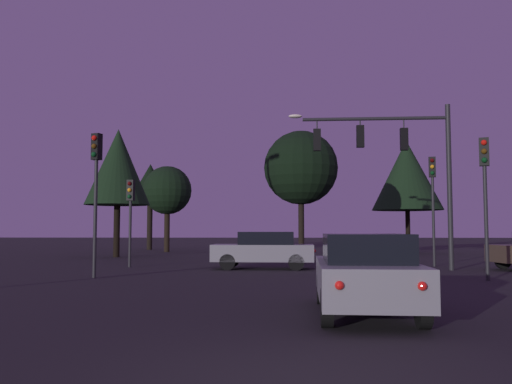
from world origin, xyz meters
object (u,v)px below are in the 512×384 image
at_px(traffic_signal_mast_arm, 396,153).
at_px(traffic_light_median, 130,205).
at_px(tree_left_far, 167,191).
at_px(car_nearside_lane, 365,272).
at_px(tree_right_cluster, 150,183).
at_px(traffic_light_corner_right, 96,176).
at_px(tree_behind_sign, 407,175).
at_px(tree_lot_edge, 118,167).
at_px(traffic_light_corner_left, 433,189).
at_px(tree_center_horizon, 301,168).
at_px(traffic_light_far_side, 485,179).
at_px(car_crossing_left, 264,250).

bearing_deg(traffic_signal_mast_arm, traffic_light_median, 173.82).
bearing_deg(traffic_signal_mast_arm, tree_left_far, 126.57).
distance_m(traffic_signal_mast_arm, car_nearside_lane, 12.60).
bearing_deg(tree_right_cluster, traffic_light_corner_right, -80.59).
height_order(car_nearside_lane, tree_left_far, tree_left_far).
bearing_deg(tree_behind_sign, car_nearside_lane, -105.02).
relative_size(tree_left_far, tree_lot_edge, 0.82).
distance_m(traffic_light_corner_left, tree_lot_edge, 18.11).
bearing_deg(tree_behind_sign, tree_left_far, 173.80).
xyz_separation_m(traffic_light_corner_right, tree_center_horizon, (7.35, 9.76, 1.36)).
bearing_deg(tree_lot_edge, traffic_signal_mast_arm, -34.21).
bearing_deg(traffic_light_corner_right, tree_center_horizon, 53.01).
bearing_deg(car_nearside_lane, traffic_light_far_side, 54.89).
xyz_separation_m(traffic_light_corner_right, car_crossing_left, (5.57, 4.35, -2.63)).
height_order(traffic_light_corner_right, traffic_light_far_side, traffic_light_corner_right).
xyz_separation_m(car_crossing_left, tree_right_cluster, (-9.83, 21.33, 4.67)).
xyz_separation_m(traffic_signal_mast_arm, traffic_light_corner_right, (-10.95, -3.96, -1.27)).
relative_size(traffic_light_corner_right, tree_left_far, 0.77).
bearing_deg(traffic_light_far_side, traffic_signal_mast_arm, 111.72).
relative_size(car_crossing_left, tree_behind_sign, 0.55).
bearing_deg(traffic_light_corner_right, traffic_light_far_side, -2.48).
height_order(traffic_light_corner_right, tree_behind_sign, tree_behind_sign).
bearing_deg(traffic_light_corner_left, traffic_light_corner_right, -154.60).
height_order(traffic_light_corner_right, tree_right_cluster, tree_right_cluster).
height_order(traffic_light_corner_right, tree_left_far, tree_left_far).
bearing_deg(car_nearside_lane, tree_behind_sign, 74.98).
height_order(traffic_light_far_side, car_nearside_lane, traffic_light_far_side).
bearing_deg(traffic_light_corner_left, car_nearside_lane, -110.76).
bearing_deg(car_crossing_left, traffic_light_corner_left, 13.83).
relative_size(traffic_light_median, tree_left_far, 0.60).
distance_m(traffic_light_corner_left, tree_right_cluster, 26.13).
height_order(tree_left_far, tree_center_horizon, tree_center_horizon).
relative_size(traffic_signal_mast_arm, tree_behind_sign, 0.85).
bearing_deg(traffic_light_corner_right, tree_lot_edge, 103.78).
bearing_deg(tree_right_cluster, car_crossing_left, -65.27).
relative_size(traffic_light_median, tree_right_cluster, 0.54).
bearing_deg(tree_behind_sign, traffic_light_median, -136.87).
xyz_separation_m(car_nearside_lane, tree_behind_sign, (7.27, 27.09, 4.57)).
bearing_deg(tree_lot_edge, traffic_light_far_side, -41.48).
xyz_separation_m(traffic_light_corner_left, car_crossing_left, (-7.44, -1.83, -2.60)).
bearing_deg(tree_lot_edge, car_nearside_lane, -62.37).
xyz_separation_m(traffic_light_corner_right, tree_behind_sign, (15.06, 19.49, 1.94)).
xyz_separation_m(car_nearside_lane, tree_center_horizon, (-0.43, 17.37, 3.98)).
xyz_separation_m(traffic_light_far_side, tree_right_cluster, (-17.00, 26.23, 2.26)).
relative_size(traffic_signal_mast_arm, car_nearside_lane, 1.48).
height_order(car_crossing_left, tree_right_cluster, tree_right_cluster).
distance_m(car_crossing_left, tree_lot_edge, 13.69).
bearing_deg(car_crossing_left, tree_center_horizon, 71.81).
height_order(car_nearside_lane, tree_center_horizon, tree_center_horizon).
xyz_separation_m(traffic_light_median, traffic_light_far_side, (12.97, -5.72, 0.52)).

